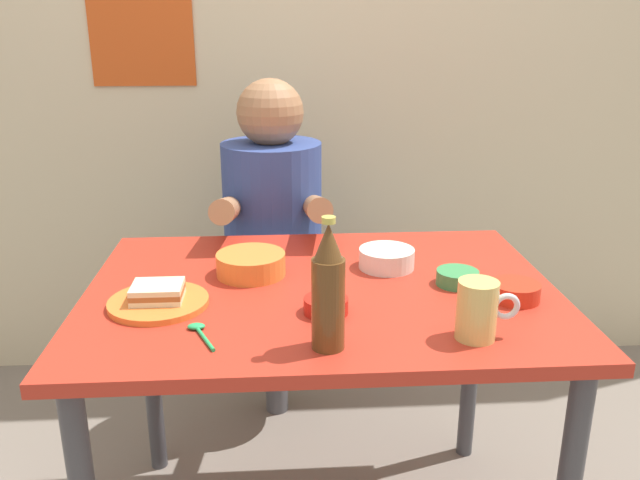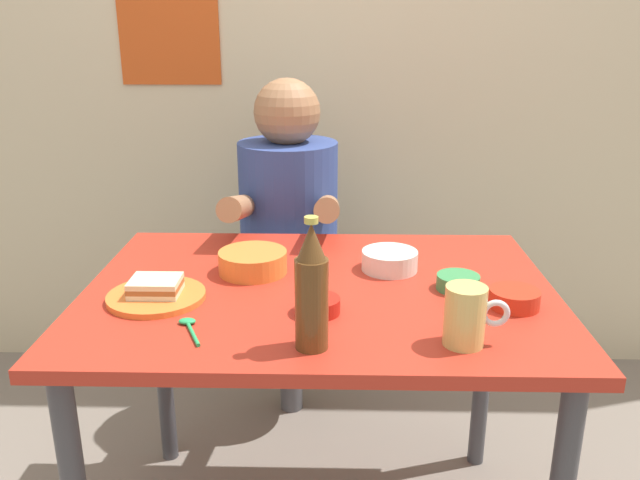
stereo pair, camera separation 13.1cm
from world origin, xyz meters
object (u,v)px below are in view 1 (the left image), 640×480
at_px(dining_table, 321,323).
at_px(dip_bowl_green, 457,277).
at_px(plate_orange, 158,302).
at_px(sandwich, 158,292).
at_px(beer_mug, 478,310).
at_px(stool, 275,321).
at_px(beer_bottle, 328,290).
at_px(person_seated, 272,206).

distance_m(dining_table, dip_bowl_green, 0.34).
bearing_deg(plate_orange, sandwich, 14.04).
distance_m(sandwich, beer_mug, 0.68).
bearing_deg(sandwich, plate_orange, -165.96).
relative_size(stool, beer_mug, 3.57).
xyz_separation_m(beer_mug, dip_bowl_green, (0.04, 0.27, -0.04)).
distance_m(plate_orange, beer_bottle, 0.43).
height_order(plate_orange, beer_bottle, beer_bottle).
height_order(sandwich, beer_mug, beer_mug).
xyz_separation_m(person_seated, beer_bottle, (0.11, -0.92, 0.09)).
height_order(person_seated, plate_orange, person_seated).
distance_m(stool, sandwich, 0.86).
relative_size(dining_table, beer_bottle, 4.20).
bearing_deg(stool, beer_mug, -65.97).
height_order(dining_table, dip_bowl_green, dip_bowl_green).
relative_size(stool, sandwich, 4.09).
xyz_separation_m(sandwich, dip_bowl_green, (0.69, 0.07, -0.01)).
bearing_deg(person_seated, beer_mug, -65.71).
bearing_deg(plate_orange, dip_bowl_green, 6.13).
height_order(stool, dip_bowl_green, dip_bowl_green).
xyz_separation_m(plate_orange, beer_bottle, (0.36, -0.22, 0.11)).
xyz_separation_m(plate_orange, dip_bowl_green, (0.69, 0.07, 0.01)).
distance_m(person_seated, beer_bottle, 0.93).
distance_m(stool, plate_orange, 0.85).
relative_size(beer_mug, dip_bowl_green, 1.26).
bearing_deg(dip_bowl_green, plate_orange, -173.87).
height_order(stool, person_seated, person_seated).
relative_size(plate_orange, beer_mug, 1.75).
xyz_separation_m(beer_bottle, dip_bowl_green, (0.33, 0.29, -0.10)).
distance_m(dining_table, stool, 0.71).
relative_size(plate_orange, sandwich, 2.00).
height_order(dining_table, plate_orange, plate_orange).
relative_size(dining_table, dip_bowl_green, 11.00).
height_order(person_seated, beer_bottle, person_seated).
bearing_deg(dining_table, stool, 100.51).
relative_size(person_seated, dip_bowl_green, 7.20).
xyz_separation_m(stool, dip_bowl_green, (0.44, -0.64, 0.41)).
bearing_deg(sandwich, beer_mug, -16.85).
bearing_deg(dip_bowl_green, sandwich, -173.87).
xyz_separation_m(person_seated, dip_bowl_green, (0.44, -0.62, -0.01)).
relative_size(dining_table, plate_orange, 5.00).
distance_m(beer_mug, dip_bowl_green, 0.28).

